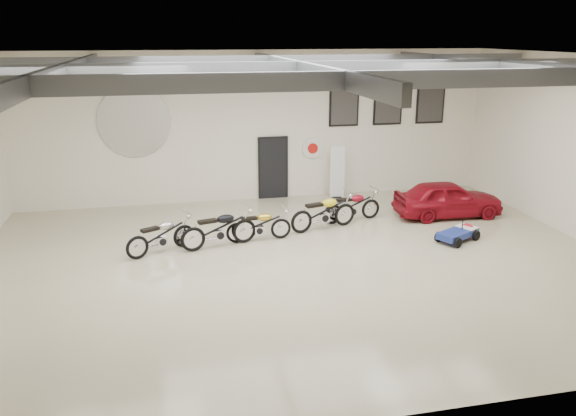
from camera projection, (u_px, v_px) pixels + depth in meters
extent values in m
cube|color=#BBB18F|center=(298.00, 264.00, 13.99)|extent=(16.00, 12.00, 0.01)
cube|color=slate|center=(299.00, 57.00, 12.50)|extent=(16.00, 12.00, 0.01)
cube|color=silver|center=(258.00, 127.00, 18.84)|extent=(16.00, 0.02, 5.00)
cube|color=black|center=(273.00, 168.00, 19.33)|extent=(0.92, 0.08, 2.10)
imported|color=maroon|center=(448.00, 199.00, 17.50)|extent=(1.48, 3.40, 1.14)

